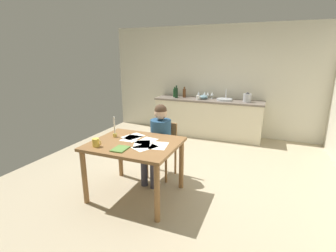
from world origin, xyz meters
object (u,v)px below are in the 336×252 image
object	(u,v)px
candlestick	(115,131)
bottle_oil	(175,93)
wine_glass_back_right	(199,93)
wine_glass_near_sink	(212,94)
chair_at_table	(163,147)
stovetop_kettle	(247,98)
coffee_mug	(96,142)
mixing_bowl	(203,97)
bottle_vinegar	(176,93)
book_magazine	(120,149)
person_seated	(159,138)
wine_glass_by_kettle	(208,94)
bottle_wine_red	(184,93)
wine_glass_back_left	(204,94)
dining_table	(135,150)
sink_unit	(225,99)
teacup_on_counter	(198,98)

from	to	relation	value
candlestick	bottle_oil	bearing A→B (deg)	94.16
wine_glass_back_right	wine_glass_near_sink	bearing A→B (deg)	0.00
chair_at_table	stovetop_kettle	world-z (taller)	stovetop_kettle
coffee_mug	mixing_bowl	xyz separation A→B (m)	(0.54, 3.36, 0.11)
bottle_vinegar	mixing_bowl	world-z (taller)	bottle_vinegar
book_magazine	chair_at_table	bearing A→B (deg)	79.51
bottle_vinegar	coffee_mug	bearing A→B (deg)	-87.81
person_seated	wine_glass_by_kettle	world-z (taller)	person_seated
chair_at_table	book_magazine	distance (m)	1.07
bottle_wine_red	wine_glass_back_left	world-z (taller)	bottle_wine_red
dining_table	candlestick	xyz separation A→B (m)	(-0.38, 0.11, 0.20)
sink_unit	bottle_oil	world-z (taller)	bottle_oil
person_seated	coffee_mug	distance (m)	1.03
bottle_vinegar	wine_glass_back_left	world-z (taller)	bottle_vinegar
wine_glass_back_left	stovetop_kettle	bearing A→B (deg)	-8.39
bottle_wine_red	wine_glass_by_kettle	distance (m)	0.58
chair_at_table	stovetop_kettle	xyz separation A→B (m)	(1.06, 2.33, 0.51)
person_seated	sink_unit	distance (m)	2.55
wine_glass_back_left	wine_glass_back_right	size ratio (longest dim) A/B	1.00
wine_glass_back_right	bottle_vinegar	bearing A→B (deg)	-155.32
mixing_bowl	wine_glass_back_left	size ratio (longest dim) A/B	1.37
person_seated	wine_glass_by_kettle	bearing A→B (deg)	87.10
mixing_bowl	wine_glass_near_sink	size ratio (longest dim) A/B	1.37
wine_glass_back_right	person_seated	bearing A→B (deg)	-87.91
candlestick	sink_unit	xyz separation A→B (m)	(1.04, 2.95, 0.06)
candlestick	wine_glass_back_left	xyz separation A→B (m)	(0.52, 3.10, 0.14)
wine_glass_by_kettle	bottle_wine_red	bearing A→B (deg)	-169.76
dining_table	person_seated	xyz separation A→B (m)	(0.09, 0.58, 0.01)
book_magazine	wine_glass_by_kettle	world-z (taller)	wine_glass_by_kettle
candlestick	sink_unit	size ratio (longest dim) A/B	0.81
dining_table	bottle_wine_red	size ratio (longest dim) A/B	4.43
book_magazine	sink_unit	size ratio (longest dim) A/B	0.63
bottle_vinegar	wine_glass_back_right	size ratio (longest dim) A/B	1.96
bottle_vinegar	wine_glass_by_kettle	world-z (taller)	bottle_vinegar
teacup_on_counter	dining_table	bearing A→B (deg)	-91.29
coffee_mug	wine_glass_near_sink	bearing A→B (deg)	78.58
candlestick	stovetop_kettle	world-z (taller)	stovetop_kettle
wine_glass_by_kettle	wine_glass_back_right	size ratio (longest dim) A/B	1.00
mixing_bowl	wine_glass_back_left	bearing A→B (deg)	95.14
book_magazine	bottle_oil	bearing A→B (deg)	96.80
sink_unit	wine_glass_back_right	bearing A→B (deg)	167.55
bottle_wine_red	teacup_on_counter	distance (m)	0.46
bottle_oil	bottle_vinegar	size ratio (longest dim) A/B	0.83
mixing_bowl	bottle_wine_red	bearing A→B (deg)	173.83
coffee_mug	wine_glass_near_sink	xyz separation A→B (m)	(0.71, 3.52, 0.17)
book_magazine	bottle_oil	distance (m)	3.44
bottle_wine_red	wine_glass_back_left	xyz separation A→B (m)	(0.48, 0.10, -0.00)
dining_table	person_seated	bearing A→B (deg)	80.81
coffee_mug	wine_glass_back_right	xyz separation A→B (m)	(0.38, 3.52, 0.17)
candlestick	bottle_vinegar	world-z (taller)	bottle_vinegar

